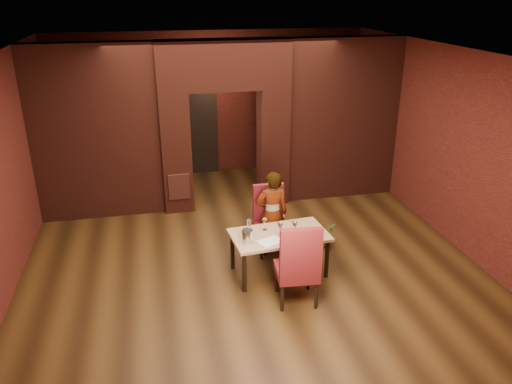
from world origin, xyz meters
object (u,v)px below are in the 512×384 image
wine_glass_b (280,228)px  wine_glass_c (295,227)px  wine_bucket (247,236)px  potted_plant (324,235)px  wine_glass_a (265,224)px  chair_near (297,261)px  person_seated (272,214)px  chair_far (271,221)px  water_bottle (249,227)px  dining_table (279,253)px

wine_glass_b → wine_glass_c: wine_glass_b is taller
wine_bucket → potted_plant: wine_bucket is taller
wine_bucket → wine_glass_a: bearing=45.1°
wine_glass_b → wine_bucket: 0.54m
chair_near → person_seated: bearing=-84.4°
chair_far → wine_glass_b: size_ratio=5.56×
chair_far → wine_glass_a: (-0.23, -0.50, 0.20)m
chair_far → wine_bucket: chair_far is taller
chair_near → water_bottle: (-0.50, 0.80, 0.19)m
wine_glass_b → wine_glass_c: 0.22m
water_bottle → chair_far: bearing=51.3°
wine_glass_c → wine_glass_b: bearing=177.9°
wine_glass_c → potted_plant: bearing=43.8°
wine_bucket → water_bottle: (0.07, 0.22, 0.04)m
person_seated → potted_plant: 1.08m
wine_bucket → potted_plant: 1.81m
chair_near → wine_bucket: 0.83m
wine_glass_a → water_bottle: 0.29m
water_bottle → potted_plant: (1.42, 0.63, -0.61)m
water_bottle → potted_plant: size_ratio=0.72×
wine_glass_b → water_bottle: (-0.45, 0.08, 0.03)m
dining_table → chair_far: bearing=81.1°
wine_glass_c → chair_near: bearing=-103.6°
wine_glass_c → dining_table: bearing=171.7°
wine_glass_c → wine_bucket: size_ratio=0.99×
chair_near → wine_glass_b: bearing=-81.2°
person_seated → wine_bucket: (-0.55, -0.76, 0.05)m
chair_far → water_bottle: size_ratio=4.13×
chair_near → wine_glass_a: chair_near is taller
wine_glass_a → wine_bucket: bearing=-134.9°
wine_glass_b → potted_plant: 1.34m
dining_table → chair_far: 0.71m
dining_table → person_seated: bearing=81.2°
potted_plant → wine_glass_c: bearing=-136.2°
wine_bucket → chair_far: bearing=56.1°
wine_glass_b → potted_plant: bearing=36.4°
water_bottle → wine_glass_b: bearing=-10.6°
dining_table → wine_glass_c: bearing=-13.5°
chair_far → wine_glass_a: size_ratio=6.14×
dining_table → wine_glass_a: (-0.18, 0.17, 0.43)m
chair_far → wine_glass_b: (-0.04, -0.70, 0.21)m
person_seated → wine_glass_a: 0.48m
potted_plant → dining_table: bearing=-144.7°
dining_table → wine_glass_b: (0.00, -0.02, 0.43)m
wine_glass_c → wine_bucket: bearing=-170.2°
wine_glass_b → wine_glass_a: bearing=133.2°
wine_glass_b → wine_bucket: size_ratio=1.03×
chair_near → wine_glass_c: chair_near is taller
chair_near → wine_glass_c: bearing=-98.6°
wine_bucket → dining_table: bearing=17.2°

